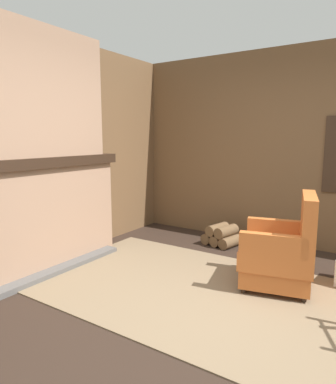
% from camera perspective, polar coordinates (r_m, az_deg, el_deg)
% --- Properties ---
extents(ground_plane, '(14.00, 14.00, 0.00)m').
position_cam_1_polar(ground_plane, '(3.00, 8.90, -20.69)').
color(ground_plane, '#2D2119').
extents(wood_panel_wall_left, '(0.06, 5.29, 2.66)m').
position_cam_1_polar(wood_panel_wall_left, '(4.17, -22.00, 6.34)').
color(wood_panel_wall_left, brown).
rests_on(wood_panel_wall_left, ground).
extents(wood_panel_wall_back, '(5.29, 0.09, 2.66)m').
position_cam_1_polar(wood_panel_wall_back, '(4.87, 21.18, 6.69)').
color(wood_panel_wall_back, brown).
rests_on(wood_panel_wall_back, ground).
extents(fireplace_hearth, '(0.53, 1.95, 1.27)m').
position_cam_1_polar(fireplace_hearth, '(4.10, -19.79, -3.47)').
color(fireplace_hearth, '#9E7A60').
rests_on(fireplace_hearth, ground).
extents(chimney_breast, '(0.28, 1.63, 1.37)m').
position_cam_1_polar(chimney_breast, '(4.04, -20.95, 15.23)').
color(chimney_breast, '#9E7A60').
rests_on(chimney_breast, fireplace_hearth).
extents(area_rug, '(3.79, 2.02, 0.01)m').
position_cam_1_polar(area_rug, '(3.41, 8.44, -16.68)').
color(area_rug, '#7A664C').
rests_on(area_rug, ground).
extents(armchair, '(0.81, 0.82, 0.95)m').
position_cam_1_polar(armchair, '(3.61, 18.32, -9.72)').
color(armchair, '#C6662D').
rests_on(armchair, ground).
extents(firewood_stack, '(0.53, 0.47, 0.28)m').
position_cam_1_polar(firewood_stack, '(4.85, 8.95, -7.20)').
color(firewood_stack, brown).
rests_on(firewood_stack, ground).
extents(oil_lamp_vase, '(0.11, 0.11, 0.28)m').
position_cam_1_polar(oil_lamp_vase, '(3.89, -23.83, 6.66)').
color(oil_lamp_vase, '#B24C42').
rests_on(oil_lamp_vase, fireplace_hearth).
extents(storage_case, '(0.18, 0.25, 0.13)m').
position_cam_1_polar(storage_case, '(4.51, -13.18, 6.99)').
color(storage_case, black).
rests_on(storage_case, fireplace_hearth).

